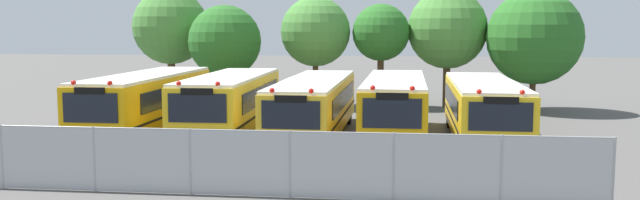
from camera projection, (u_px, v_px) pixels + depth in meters
name	position (u px, v px, depth m)	size (l,w,h in m)	color
ground_plane	(311.00, 138.00, 27.11)	(160.00, 160.00, 0.00)	#514F4C
school_bus_0	(147.00, 102.00, 27.56)	(2.56, 10.61, 2.77)	#EAA80C
school_bus_1	(230.00, 103.00, 27.39)	(2.82, 9.96, 2.73)	yellow
school_bus_2	(315.00, 105.00, 27.14)	(2.57, 11.59, 2.59)	yellow
school_bus_3	(395.00, 106.00, 26.46)	(2.56, 10.44, 2.68)	#EAA80C
school_bus_4	(483.00, 108.00, 26.20)	(2.73, 10.60, 2.59)	yellow
tree_0	(173.00, 28.00, 39.12)	(4.66, 4.55, 6.93)	#4C3823
tree_1	(223.00, 40.00, 37.05)	(4.17, 4.17, 5.91)	#4C3823
tree_2	(317.00, 32.00, 37.20)	(4.03, 4.03, 6.39)	#4C3823
tree_3	(379.00, 33.00, 36.92)	(3.27, 3.27, 5.97)	#4C3823
tree_4	(446.00, 30.00, 37.09)	(4.57, 4.57, 6.80)	#4C3823
tree_5	(535.00, 37.00, 35.24)	(5.19, 5.19, 6.68)	#4C3823
chainlink_fence	(240.00, 162.00, 17.59)	(19.52, 0.07, 1.85)	#9EA0A3
traffic_cone	(299.00, 175.00, 19.09)	(0.41, 0.41, 0.53)	#EA5914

